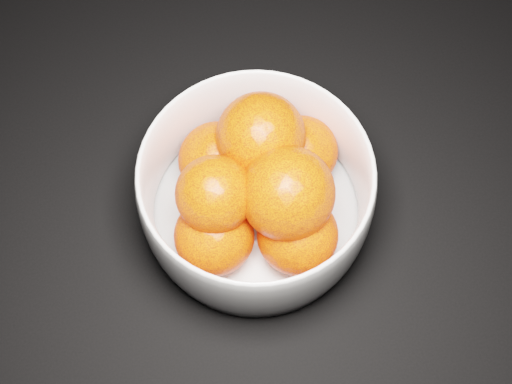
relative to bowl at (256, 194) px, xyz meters
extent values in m
cylinder|color=silver|center=(0.00, 0.00, -0.04)|extent=(0.19, 0.19, 0.01)
sphere|color=#FF3B07|center=(0.05, 0.03, 0.00)|extent=(0.07, 0.07, 0.07)
sphere|color=#FF3B07|center=(-0.02, 0.04, 0.00)|extent=(0.07, 0.07, 0.07)
sphere|color=#FF3B07|center=(-0.04, -0.03, 0.00)|extent=(0.07, 0.07, 0.07)
sphere|color=#FF3B07|center=(0.03, -0.04, 0.00)|extent=(0.07, 0.07, 0.07)
sphere|color=#FF3B07|center=(0.01, 0.04, 0.03)|extent=(0.08, 0.08, 0.08)
sphere|color=#FF3B07|center=(-0.04, -0.01, 0.03)|extent=(0.06, 0.06, 0.06)
sphere|color=#FF3B07|center=(0.02, -0.02, 0.03)|extent=(0.08, 0.08, 0.08)
camera|label=1|loc=(-0.06, -0.25, 0.56)|focal=50.00mm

